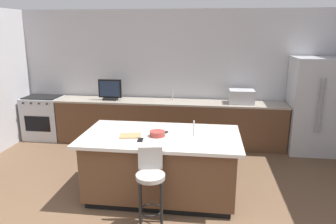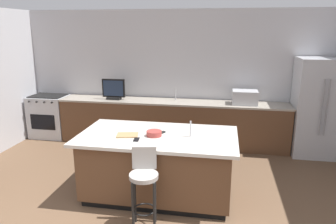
% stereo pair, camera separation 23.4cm
% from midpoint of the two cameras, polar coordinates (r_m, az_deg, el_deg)
% --- Properties ---
extents(wall_back, '(6.92, 0.12, 2.71)m').
position_cam_midpoint_polar(wall_back, '(6.66, 2.49, 6.44)').
color(wall_back, '#BCBCC1').
rests_on(wall_back, ground_plane).
extents(counter_back, '(4.65, 0.62, 0.91)m').
position_cam_midpoint_polar(counter_back, '(6.49, 1.72, -1.93)').
color(counter_back, brown).
rests_on(counter_back, ground_plane).
extents(kitchen_island, '(2.16, 1.18, 0.92)m').
position_cam_midpoint_polar(kitchen_island, '(4.49, -0.32, -9.58)').
color(kitchen_island, black).
rests_on(kitchen_island, ground_plane).
extents(refrigerator, '(0.84, 0.77, 1.82)m').
position_cam_midpoint_polar(refrigerator, '(6.51, 26.39, 0.72)').
color(refrigerator, '#B7BABF').
rests_on(refrigerator, ground_plane).
extents(range_oven, '(0.79, 0.63, 0.93)m').
position_cam_midpoint_polar(range_oven, '(7.38, -19.73, -0.69)').
color(range_oven, '#B7BABF').
rests_on(range_oven, ground_plane).
extents(microwave, '(0.48, 0.36, 0.26)m').
position_cam_midpoint_polar(microwave, '(6.30, 14.79, 2.58)').
color(microwave, '#B7BABF').
rests_on(microwave, counter_back).
extents(tv_monitor, '(0.48, 0.16, 0.42)m').
position_cam_midpoint_polar(tv_monitor, '(6.56, -8.82, 3.95)').
color(tv_monitor, black).
rests_on(tv_monitor, counter_back).
extents(sink_faucet_back, '(0.02, 0.02, 0.24)m').
position_cam_midpoint_polar(sink_faucet_back, '(6.43, 2.41, 3.20)').
color(sink_faucet_back, '#B2B2B7').
rests_on(sink_faucet_back, counter_back).
extents(sink_faucet_island, '(0.02, 0.02, 0.22)m').
position_cam_midpoint_polar(sink_faucet_island, '(4.23, 5.68, -3.06)').
color(sink_faucet_island, '#B2B2B7').
rests_on(sink_faucet_island, kitchen_island).
extents(bar_stool_center, '(0.34, 0.36, 0.99)m').
position_cam_midpoint_polar(bar_stool_center, '(3.77, -2.54, -12.50)').
color(bar_stool_center, gray).
rests_on(bar_stool_center, ground_plane).
extents(fruit_bowl, '(0.21, 0.21, 0.07)m').
position_cam_midpoint_polar(fruit_bowl, '(4.26, -0.96, -3.91)').
color(fruit_bowl, '#993833').
rests_on(fruit_bowl, kitchen_island).
extents(cell_phone, '(0.09, 0.16, 0.01)m').
position_cam_midpoint_polar(cell_phone, '(4.14, -4.13, -5.00)').
color(cell_phone, black).
rests_on(cell_phone, kitchen_island).
extents(tv_remote, '(0.12, 0.17, 0.02)m').
position_cam_midpoint_polar(tv_remote, '(4.36, 0.17, -3.84)').
color(tv_remote, black).
rests_on(tv_remote, kitchen_island).
extents(cutting_board, '(0.32, 0.26, 0.02)m').
position_cam_midpoint_polar(cutting_board, '(4.30, -5.82, -4.20)').
color(cutting_board, '#A87F51').
rests_on(cutting_board, kitchen_island).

